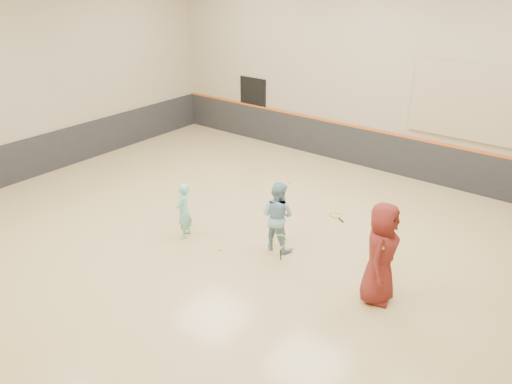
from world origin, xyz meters
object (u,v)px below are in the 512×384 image
Objects in this scene: instructor at (278,216)px; young_man at (381,253)px; spare_racket at (335,215)px; girl at (184,211)px.

instructor is 2.60m from young_man.
spare_racket is (0.26, 2.17, -0.78)m from instructor.
girl is at bearing 21.68° from instructor.
young_man is (4.57, 0.54, 0.33)m from girl.
girl is 2.19m from instructor.
spare_racket is at bearing 122.94° from girl.
girl is 1.99× the size of spare_racket.
girl is 0.67× the size of young_man.
instructor is 2.33m from spare_racket.
spare_racket is (2.26, 3.07, -0.65)m from girl.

